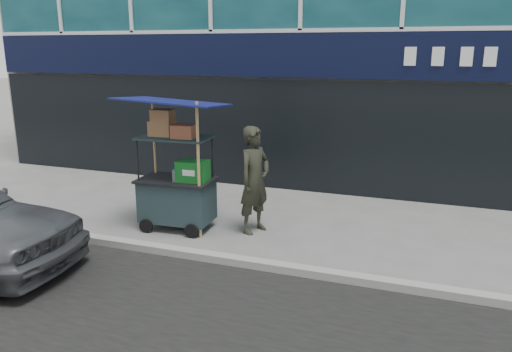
% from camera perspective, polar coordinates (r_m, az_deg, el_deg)
% --- Properties ---
extents(ground, '(80.00, 80.00, 0.00)m').
position_cam_1_polar(ground, '(7.61, -3.17, -9.27)').
color(ground, '#605F5B').
rests_on(ground, ground).
extents(curb, '(80.00, 0.18, 0.12)m').
position_cam_1_polar(curb, '(7.42, -3.79, -9.43)').
color(curb, gray).
rests_on(curb, ground).
extents(vendor_cart, '(1.76, 1.28, 2.30)m').
position_cam_1_polar(vendor_cart, '(8.62, -8.98, -0.87)').
color(vendor_cart, '#19292C').
rests_on(vendor_cart, ground).
extents(vendor_man, '(0.64, 0.77, 1.82)m').
position_cam_1_polar(vendor_man, '(8.35, -0.15, -0.46)').
color(vendor_man, black).
rests_on(vendor_man, ground).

